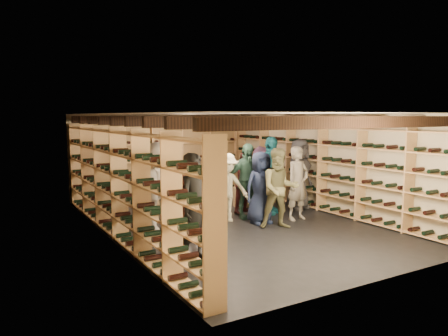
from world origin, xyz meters
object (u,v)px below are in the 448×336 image
person_3 (226,188)px  person_4 (270,175)px  crate_loose (266,200)px  person_10 (247,181)px  person_5 (189,204)px  person_6 (261,188)px  crate_stack_left (155,207)px  crate_stack_right (244,197)px  person_2 (280,189)px  person_1 (195,207)px  person_12 (299,174)px  person_8 (247,182)px  person_9 (159,186)px  person_11 (261,175)px  person_7 (298,183)px

person_3 → person_4: bearing=28.5°
crate_loose → person_10: 1.96m
person_5 → person_6: size_ratio=0.94×
crate_stack_left → person_10: bearing=-31.6°
crate_stack_right → person_2: person_2 is taller
person_1 → person_12: 4.67m
crate_stack_left → person_5: person_5 is taller
person_8 → crate_loose: bearing=16.7°
person_2 → crate_stack_right: bearing=99.8°
crate_stack_left → person_9: person_9 is taller
person_1 → person_6: person_1 is taller
person_1 → person_10: 3.13m
person_5 → person_10: 2.30m
crate_loose → person_4: bearing=-121.0°
person_8 → person_11: (0.88, 0.66, 0.03)m
person_7 → person_11: size_ratio=1.07×
person_7 → person_11: 1.81m
person_7 → person_9: (-3.05, 0.74, 0.07)m
crate_loose → crate_stack_left: bearing=-179.1°
person_4 → person_6: size_ratio=1.18×
crate_stack_left → person_12: 3.69m
person_12 → person_6: bearing=-173.6°
person_10 → person_11: (1.19, 1.11, -0.08)m
crate_stack_right → crate_loose: size_ratio=1.14×
crate_loose → person_2: size_ratio=0.30×
person_1 → person_8: bearing=20.5°
crate_stack_left → person_3: (1.25, -1.12, 0.51)m
crate_stack_left → person_6: person_6 is taller
person_5 → person_1: bearing=-128.1°
person_8 → person_12: 1.44m
person_1 → person_12: (4.07, 2.28, 0.00)m
person_7 → person_6: bearing=165.6°
person_7 → person_8: bearing=112.6°
person_3 → person_9: 1.57m
person_5 → person_10: bearing=10.5°
person_8 → person_4: bearing=-53.7°
person_9 → person_8: bearing=9.2°
person_6 → person_11: person_6 is taller
person_6 → person_11: size_ratio=1.01×
person_3 → crate_loose: bearing=53.9°
person_8 → person_10: bearing=-141.7°
crate_loose → person_11: bearing=-164.6°
person_4 → person_8: person_4 is taller
person_1 → person_12: size_ratio=1.00×
person_1 → person_10: person_1 is taller
person_4 → crate_stack_right: bearing=72.9°
person_9 → person_10: 2.11m
person_7 → person_11: (0.25, 1.79, -0.05)m
crate_loose → person_3: person_3 is taller
crate_stack_left → person_4: size_ratio=0.31×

